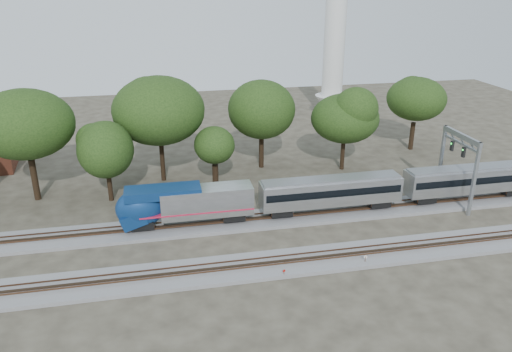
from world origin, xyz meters
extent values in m
plane|color=#383328|center=(0.00, 0.00, 0.00)|extent=(160.00, 160.00, 0.00)
cube|color=slate|center=(0.00, 6.00, 0.20)|extent=(160.00, 5.00, 0.40)
cube|color=brown|center=(0.00, 5.28, 0.66)|extent=(160.00, 0.08, 0.15)
cube|color=brown|center=(0.00, 6.72, 0.66)|extent=(160.00, 0.08, 0.15)
cube|color=slate|center=(0.00, -4.00, 0.20)|extent=(160.00, 5.00, 0.40)
cube|color=brown|center=(0.00, -4.72, 0.66)|extent=(160.00, 0.08, 0.15)
cube|color=brown|center=(0.00, -3.28, 0.66)|extent=(160.00, 0.08, 0.15)
cube|color=silver|center=(-4.46, 6.00, 3.26)|extent=(10.50, 2.97, 3.27)
ellipsoid|color=navy|center=(-11.99, 6.00, 3.01)|extent=(5.35, 3.09, 4.56)
cube|color=navy|center=(-9.32, 6.00, 4.79)|extent=(8.42, 2.91, 0.99)
cube|color=black|center=(-11.49, 6.00, 4.00)|extent=(0.44, 2.28, 1.30)
cube|color=#B11B39|center=(-5.65, 6.00, 2.41)|extent=(12.87, 3.01, 0.18)
cube|color=black|center=(-11.84, 6.00, 1.18)|extent=(2.57, 2.18, 0.89)
cube|color=black|center=(-1.44, 6.00, 1.18)|extent=(2.57, 2.18, 0.89)
cube|color=silver|center=(10.50, 6.00, 3.11)|extent=(17.23, 2.97, 2.97)
cube|color=black|center=(10.50, 6.00, 3.40)|extent=(16.64, 3.02, 0.89)
cube|color=gray|center=(10.50, 6.00, 4.64)|extent=(16.84, 2.38, 0.35)
cube|color=black|center=(4.26, 6.00, 1.18)|extent=(2.57, 2.18, 0.89)
cube|color=black|center=(16.74, 6.00, 1.18)|extent=(2.57, 2.18, 0.89)
cube|color=silver|center=(29.12, 6.00, 3.11)|extent=(17.23, 2.97, 2.97)
cube|color=black|center=(29.12, 6.00, 3.40)|extent=(16.64, 3.02, 0.89)
cube|color=gray|center=(29.12, 6.00, 4.64)|extent=(16.84, 2.38, 0.35)
cube|color=black|center=(22.88, 6.00, 1.18)|extent=(2.57, 2.18, 0.89)
cube|color=black|center=(35.36, 6.00, 1.18)|extent=(2.57, 2.18, 0.89)
cylinder|color=#512D19|center=(1.52, -6.22, 0.41)|extent=(0.05, 0.05, 0.81)
cylinder|color=#AF130C|center=(1.52, -6.22, 0.77)|extent=(0.29, 0.08, 0.29)
cylinder|color=#512D19|center=(10.11, -5.66, 0.49)|extent=(0.07, 0.07, 0.98)
cylinder|color=silver|center=(10.11, -5.66, 0.92)|extent=(0.33, 0.16, 0.35)
cube|color=#512D19|center=(4.63, -5.23, 0.15)|extent=(0.57, 0.43, 0.30)
cylinder|color=silver|center=(26.54, 50.71, 14.78)|extent=(4.22, 4.22, 29.56)
cone|color=silver|center=(26.54, 50.71, 2.11)|extent=(6.76, 6.76, 4.22)
cube|color=gray|center=(27.00, 2.38, 4.65)|extent=(0.36, 0.36, 9.31)
cube|color=gray|center=(27.00, 9.62, 4.65)|extent=(0.36, 0.36, 9.31)
cube|color=gray|center=(27.00, 6.00, 9.00)|extent=(0.41, 7.65, 0.62)
cube|color=gray|center=(27.00, 6.00, 8.07)|extent=(0.26, 7.65, 0.26)
cube|color=black|center=(26.69, 4.76, 7.34)|extent=(0.26, 0.52, 1.24)
cube|color=black|center=(26.69, 7.24, 7.34)|extent=(0.26, 0.52, 1.24)
cylinder|color=black|center=(-25.35, 18.09, 2.74)|extent=(0.70, 0.70, 5.47)
ellipsoid|color=black|center=(-25.35, 18.09, 10.16)|extent=(10.31, 10.31, 8.77)
cylinder|color=black|center=(-15.92, 15.81, 1.88)|extent=(0.70, 0.70, 3.75)
ellipsoid|color=black|center=(-15.92, 15.81, 6.97)|extent=(7.08, 7.08, 6.02)
cylinder|color=black|center=(-8.99, 21.44, 2.75)|extent=(0.70, 0.70, 5.51)
ellipsoid|color=black|center=(-8.99, 21.44, 10.23)|extent=(10.39, 10.39, 8.83)
cylinder|color=black|center=(-2.04, 17.37, 1.65)|extent=(0.70, 0.70, 3.30)
ellipsoid|color=black|center=(-2.04, 17.37, 6.12)|extent=(6.22, 6.22, 5.29)
cylinder|color=black|center=(5.81, 23.75, 2.43)|extent=(0.70, 0.70, 4.86)
ellipsoid|color=black|center=(5.81, 23.75, 9.03)|extent=(9.17, 9.17, 7.79)
cylinder|color=black|center=(17.55, 20.47, 2.13)|extent=(0.70, 0.70, 4.25)
ellipsoid|color=black|center=(17.55, 20.47, 7.89)|extent=(8.01, 8.01, 6.81)
cylinder|color=black|center=(32.28, 26.93, 2.32)|extent=(0.70, 0.70, 4.64)
ellipsoid|color=black|center=(32.28, 26.93, 8.61)|extent=(8.75, 8.75, 7.43)
camera|label=1|loc=(-9.50, -45.92, 27.10)|focal=35.00mm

